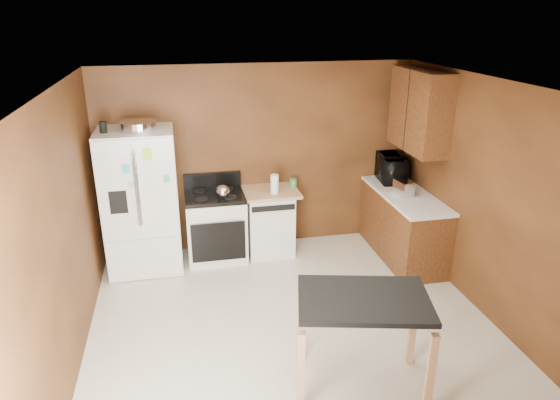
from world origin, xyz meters
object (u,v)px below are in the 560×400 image
object	(u,v)px
green_canister	(293,183)
kettle	(223,192)
pen_cup	(103,127)
paper_towel	(275,184)
toaster	(404,188)
roasting_pan	(138,126)
island	(363,313)
gas_range	(216,225)
microwave	(390,168)
dishwasher	(269,221)
refrigerator	(141,201)

from	to	relation	value
green_canister	kettle	bearing A→B (deg)	-164.12
pen_cup	paper_towel	world-z (taller)	pen_cup
pen_cup	toaster	distance (m)	3.74
pen_cup	green_canister	size ratio (longest dim) A/B	1.20
paper_towel	toaster	bearing A→B (deg)	-14.95
roasting_pan	green_canister	size ratio (longest dim) A/B	3.97
toaster	island	bearing A→B (deg)	-131.84
kettle	island	size ratio (longest dim) A/B	0.14
green_canister	gas_range	bearing A→B (deg)	-173.96
green_canister	microwave	world-z (taller)	microwave
dishwasher	paper_towel	bearing A→B (deg)	-63.70
refrigerator	microwave	bearing A→B (deg)	2.58
paper_towel	refrigerator	distance (m)	1.69
green_canister	dishwasher	xyz separation A→B (m)	(-0.35, -0.09, -0.49)
pen_cup	dishwasher	xyz separation A→B (m)	(1.96, 0.15, -1.41)
kettle	dishwasher	bearing A→B (deg)	16.79
toaster	dishwasher	world-z (taller)	toaster
microwave	island	bearing A→B (deg)	159.85
microwave	pen_cup	bearing A→B (deg)	100.37
paper_towel	green_canister	distance (m)	0.36
island	refrigerator	bearing A→B (deg)	125.69
paper_towel	dishwasher	xyz separation A→B (m)	(-0.06, 0.11, -0.56)
paper_towel	toaster	world-z (taller)	paper_towel
paper_towel	green_canister	size ratio (longest dim) A/B	2.30
gas_range	roasting_pan	bearing A→B (deg)	-174.97
pen_cup	island	size ratio (longest dim) A/B	0.10
pen_cup	microwave	bearing A→B (deg)	3.30
green_canister	dishwasher	world-z (taller)	green_canister
pen_cup	dishwasher	distance (m)	2.42
pen_cup	gas_range	bearing A→B (deg)	5.63
kettle	island	world-z (taller)	kettle
island	green_canister	bearing A→B (deg)	88.68
dishwasher	gas_range	bearing A→B (deg)	-178.06
gas_range	dishwasher	bearing A→B (deg)	1.94
green_canister	toaster	xyz separation A→B (m)	(1.30, -0.63, 0.05)
paper_towel	green_canister	xyz separation A→B (m)	(0.29, 0.20, -0.07)
microwave	island	world-z (taller)	microwave
kettle	microwave	size ratio (longest dim) A/B	0.29
pen_cup	gas_range	size ratio (longest dim) A/B	0.12
microwave	toaster	bearing A→B (deg)	179.67
pen_cup	dishwasher	bearing A→B (deg)	4.28
island	microwave	bearing A→B (deg)	62.78
toaster	refrigerator	size ratio (longest dim) A/B	0.14
toaster	island	xyz separation A→B (m)	(-1.37, -2.21, -0.24)
roasting_pan	paper_towel	bearing A→B (deg)	-0.48
kettle	toaster	world-z (taller)	toaster
roasting_pan	dishwasher	bearing A→B (deg)	3.62
refrigerator	gas_range	xyz separation A→B (m)	(0.91, 0.06, -0.44)
roasting_pan	paper_towel	distance (m)	1.83
refrigerator	dishwasher	world-z (taller)	refrigerator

